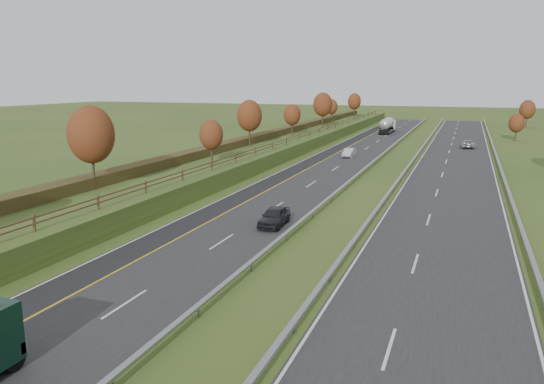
{
  "coord_description": "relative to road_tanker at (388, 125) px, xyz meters",
  "views": [
    {
      "loc": [
        17.82,
        -11.23,
        11.73
      ],
      "look_at": [
        2.09,
        31.56,
        2.2
      ],
      "focal_mm": 35.0,
      "sensor_mm": 36.0,
      "label": 1
    }
  ],
  "objects": [
    {
      "name": "car_silver_mid",
      "position": [
        0.12,
        -42.63,
        -1.14
      ],
      "size": [
        1.58,
        4.17,
        1.36
      ],
      "primitive_type": "imported",
      "rotation": [
        0.0,
        0.0,
        -0.03
      ],
      "color": "#B9B9BE",
      "rests_on": "near_carriageway"
    },
    {
      "name": "median_barrier_far",
      "position": [
        10.33,
        -53.62,
        -1.25
      ],
      "size": [
        0.32,
        200.0,
        0.71
      ],
      "color": "gray",
      "rests_on": "ground"
    },
    {
      "name": "hedge_left",
      "position": [
        -15.47,
        -53.62,
        0.69
      ],
      "size": [
        2.2,
        180.0,
        1.1
      ],
      "primitive_type": "cube",
      "color": "#3A3817",
      "rests_on": "embankment_left"
    },
    {
      "name": "trees_left",
      "position": [
        -13.12,
        -56.99,
        4.51
      ],
      "size": [
        6.64,
        164.3,
        7.66
      ],
      "color": "#2D2116",
      "rests_on": "embankment_left"
    },
    {
      "name": "car_small_far",
      "position": [
        -2.06,
        12.01,
        -1.02
      ],
      "size": [
        2.56,
        5.65,
        1.6
      ],
      "primitive_type": "imported",
      "rotation": [
        0.0,
        0.0,
        -0.06
      ],
      "color": "#172349",
      "rests_on": "near_carriageway"
    },
    {
      "name": "near_carriageway",
      "position": [
        -0.47,
        -53.62,
        -1.84
      ],
      "size": [
        10.5,
        200.0,
        0.04
      ],
      "primitive_type": "cube",
      "color": "#232326",
      "rests_on": "ground"
    },
    {
      "name": "road_tanker",
      "position": [
        0.0,
        0.0,
        0.0
      ],
      "size": [
        2.4,
        11.22,
        3.46
      ],
      "color": "silver",
      "rests_on": "near_carriageway"
    },
    {
      "name": "car_dark_near",
      "position": [
        2.91,
        -85.04,
        -1.05
      ],
      "size": [
        2.03,
        4.63,
        1.55
      ],
      "primitive_type": "imported",
      "rotation": [
        0.0,
        0.0,
        0.04
      ],
      "color": "black",
      "rests_on": "near_carriageway"
    },
    {
      "name": "hard_shoulder",
      "position": [
        -4.22,
        -53.62,
        -1.84
      ],
      "size": [
        3.0,
        200.0,
        0.04
      ],
      "primitive_type": "cube",
      "color": "black",
      "rests_on": "ground"
    },
    {
      "name": "trees_far",
      "position": [
        29.32,
        -24.41,
        2.38
      ],
      "size": [
        8.45,
        118.6,
        7.12
      ],
      "color": "#2D2116",
      "rests_on": "ground"
    },
    {
      "name": "far_carriageway",
      "position": [
        16.03,
        -53.62,
        -1.84
      ],
      "size": [
        10.5,
        200.0,
        0.04
      ],
      "primitive_type": "cube",
      "color": "#232326",
      "rests_on": "ground"
    },
    {
      "name": "car_oncoming",
      "position": [
        17.66,
        -23.68,
        -1.12
      ],
      "size": [
        2.54,
        5.13,
        1.4
      ],
      "primitive_type": "imported",
      "rotation": [
        0.0,
        0.0,
        3.19
      ],
      "color": "#9B9C9F",
      "rests_on": "far_carriageway"
    },
    {
      "name": "ground",
      "position": [
        7.53,
        -58.62,
        -1.86
      ],
      "size": [
        400.0,
        400.0,
        0.0
      ],
      "primitive_type": "plane",
      "color": "#354C1B",
      "rests_on": "ground"
    },
    {
      "name": "median_barrier_near",
      "position": [
        5.23,
        -53.62,
        -1.25
      ],
      "size": [
        0.32,
        200.0,
        0.71
      ],
      "color": "gray",
      "rests_on": "ground"
    },
    {
      "name": "fence_left",
      "position": [
        -8.97,
        -54.03,
        0.87
      ],
      "size": [
        0.12,
        189.06,
        1.2
      ],
      "color": "#422B19",
      "rests_on": "embankment_left"
    },
    {
      "name": "outer_barrier_far",
      "position": [
        21.83,
        -53.62,
        -1.25
      ],
      "size": [
        0.32,
        200.0,
        0.71
      ],
      "color": "gray",
      "rests_on": "ground"
    },
    {
      "name": "embankment_left",
      "position": [
        -13.47,
        -53.62,
        -0.86
      ],
      "size": [
        12.0,
        200.0,
        2.0
      ],
      "primitive_type": "cube",
      "color": "#354C1B",
      "rests_on": "ground"
    },
    {
      "name": "lane_markings",
      "position": [
        5.93,
        -53.74,
        -1.81
      ],
      "size": [
        26.75,
        200.0,
        0.01
      ],
      "color": "silver",
      "rests_on": "near_carriageway"
    }
  ]
}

